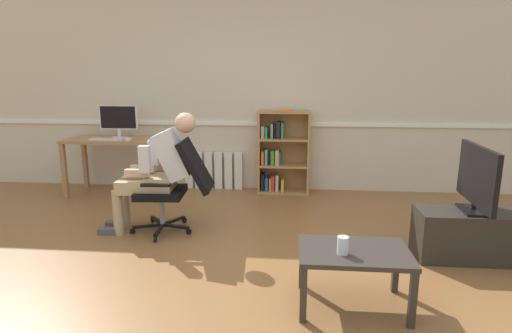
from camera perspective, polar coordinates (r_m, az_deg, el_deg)
ground_plane at (r=3.47m, az=-3.88°, el=-14.41°), size 18.00×18.00×0.00m
back_wall at (r=5.73m, az=0.16°, el=10.25°), size 12.00×0.13×2.70m
computer_desk at (r=5.80m, az=-19.28°, el=2.57°), size 1.17×0.63×0.76m
imac_monitor at (r=5.79m, az=-18.51°, el=6.28°), size 0.52×0.14×0.43m
keyboard at (r=5.66m, az=-19.94°, el=3.57°), size 0.44×0.12×0.02m
computer_mouse at (r=5.56m, az=-17.22°, el=3.68°), size 0.06×0.10×0.03m
bookshelf at (r=5.59m, az=3.38°, el=1.80°), size 0.69×0.29×1.14m
radiator at (r=5.85m, az=-5.87°, el=-0.53°), size 0.82×0.08×0.52m
office_chair at (r=4.22m, az=-10.93°, el=-2.14°), size 0.84×0.62×0.95m
person_seated at (r=4.23m, az=-13.52°, el=-0.38°), size 1.01×0.41×1.22m
tv_stand at (r=4.06m, az=27.54°, el=-8.41°), size 0.91×0.39×0.43m
tv_screen at (r=3.93m, az=28.30°, el=-1.39°), size 0.22×0.81×0.56m
coffee_table at (r=2.93m, az=13.39°, el=-12.18°), size 0.74×0.51×0.41m
drinking_glass at (r=2.81m, az=11.93°, el=-10.62°), size 0.08×0.08×0.12m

